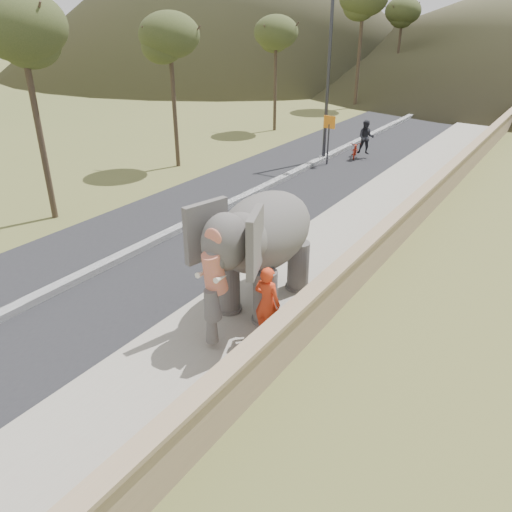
{
  "coord_description": "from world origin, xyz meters",
  "views": [
    {
      "loc": [
        5.91,
        -5.44,
        6.75
      ],
      "look_at": [
        0.2,
        3.31,
        1.7
      ],
      "focal_mm": 35.0,
      "sensor_mm": 36.0,
      "label": 1
    }
  ],
  "objects": [
    {
      "name": "walkway",
      "position": [
        0.0,
        10.0,
        0.07
      ],
      "size": [
        3.0,
        120.0,
        0.15
      ],
      "primitive_type": "cube",
      "color": "#9E9687",
      "rests_on": "ground"
    },
    {
      "name": "signboard",
      "position": [
        -4.5,
        17.0,
        1.64
      ],
      "size": [
        0.6,
        0.08,
        2.4
      ],
      "color": "#2D2D33",
      "rests_on": "ground"
    },
    {
      "name": "ground",
      "position": [
        0.0,
        0.0,
        0.0
      ],
      "size": [
        160.0,
        160.0,
        0.0
      ],
      "primitive_type": "plane",
      "color": "olive",
      "rests_on": "ground"
    },
    {
      "name": "parapet",
      "position": [
        1.65,
        10.0,
        0.55
      ],
      "size": [
        0.3,
        120.0,
        1.1
      ],
      "primitive_type": "cube",
      "color": "tan",
      "rests_on": "ground"
    },
    {
      "name": "trees",
      "position": [
        0.47,
        28.38,
        3.92
      ],
      "size": [
        47.44,
        42.72,
        9.53
      ],
      "color": "#473828",
      "rests_on": "ground"
    },
    {
      "name": "elephant_and_man",
      "position": [
        0.02,
        3.99,
        1.62
      ],
      "size": [
        2.43,
        4.21,
        2.96
      ],
      "color": "#615C58",
      "rests_on": "ground"
    },
    {
      "name": "motorcyclist",
      "position": [
        -3.61,
        19.09,
        0.8
      ],
      "size": [
        1.55,
        1.72,
        1.97
      ],
      "color": "maroon",
      "rests_on": "ground"
    },
    {
      "name": "road",
      "position": [
        -5.0,
        10.0,
        0.01
      ],
      "size": [
        7.0,
        120.0,
        0.03
      ],
      "primitive_type": "cube",
      "color": "black",
      "rests_on": "ground"
    },
    {
      "name": "lamppost",
      "position": [
        -4.69,
        17.61,
        4.87
      ],
      "size": [
        1.76,
        0.36,
        8.0
      ],
      "color": "#2B2A2F",
      "rests_on": "ground"
    },
    {
      "name": "median",
      "position": [
        -5.0,
        10.0,
        0.11
      ],
      "size": [
        0.35,
        120.0,
        0.22
      ],
      "primitive_type": "cube",
      "color": "black",
      "rests_on": "ground"
    }
  ]
}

